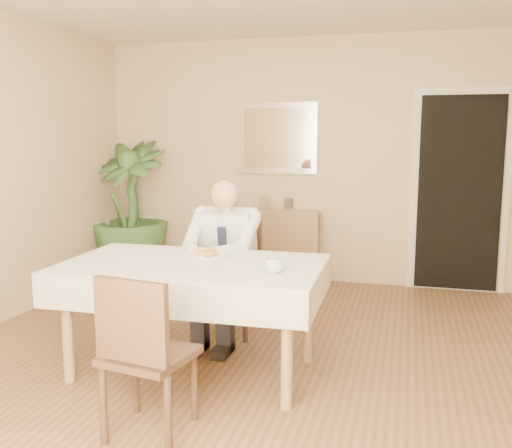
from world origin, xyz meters
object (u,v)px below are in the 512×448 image
(dining_table, at_px, (193,275))
(chair_near, at_px, (142,348))
(chair_far, at_px, (232,268))
(sideboard, at_px, (274,247))
(potted_palm, at_px, (129,209))
(coffee_mug, at_px, (274,265))
(seated_man, at_px, (221,254))

(dining_table, height_order, chair_near, chair_near)
(chair_far, xyz_separation_m, sideboard, (-0.02, 1.58, -0.13))
(chair_near, relative_size, potted_palm, 0.59)
(coffee_mug, bearing_deg, chair_near, -124.20)
(coffee_mug, xyz_separation_m, potted_palm, (-2.23, 2.41, -0.04))
(coffee_mug, height_order, sideboard, coffee_mug)
(dining_table, xyz_separation_m, chair_near, (0.07, -0.89, -0.17))
(dining_table, relative_size, sideboard, 1.78)
(chair_far, distance_m, sideboard, 1.58)
(chair_far, distance_m, potted_palm, 2.17)
(sideboard, bearing_deg, chair_near, -92.80)
(coffee_mug, bearing_deg, chair_far, 120.04)
(chair_near, distance_m, seated_man, 1.50)
(chair_far, xyz_separation_m, potted_palm, (-1.65, 1.40, 0.25))
(chair_near, bearing_deg, chair_far, 101.97)
(coffee_mug, bearing_deg, dining_table, 167.73)
(sideboard, distance_m, potted_palm, 1.67)
(chair_far, height_order, sideboard, chair_far)
(chair_near, relative_size, coffee_mug, 7.69)
(dining_table, relative_size, potted_palm, 1.13)
(chair_far, relative_size, chair_near, 1.03)
(chair_near, xyz_separation_m, seated_man, (-0.07, 1.48, 0.19))
(coffee_mug, bearing_deg, sideboard, 103.25)
(seated_man, xyz_separation_m, coffee_mug, (0.58, -0.72, 0.11))
(chair_near, xyz_separation_m, coffee_mug, (0.52, 0.76, 0.30))
(chair_near, distance_m, sideboard, 3.35)
(seated_man, bearing_deg, coffee_mug, -50.97)
(chair_far, height_order, chair_near, chair_far)
(dining_table, bearing_deg, coffee_mug, -13.07)
(seated_man, relative_size, sideboard, 1.28)
(seated_man, height_order, coffee_mug, seated_man)
(chair_near, bearing_deg, sideboard, 101.39)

